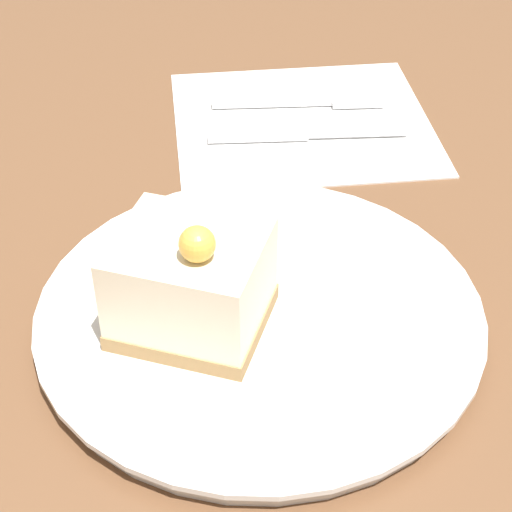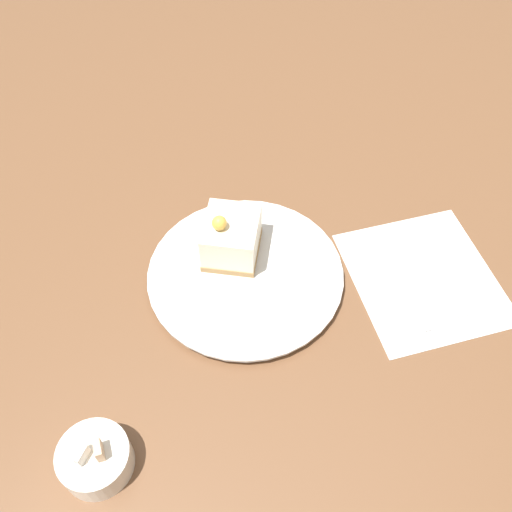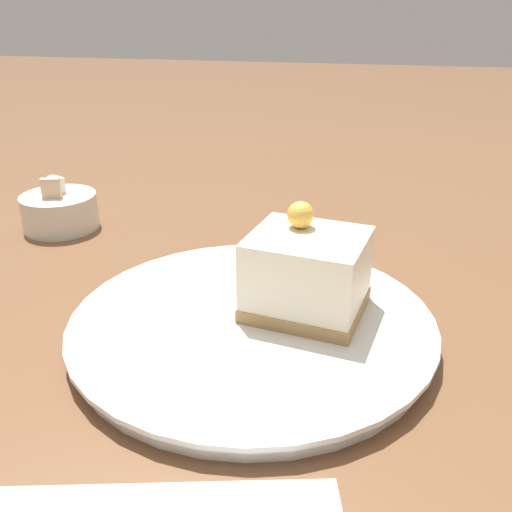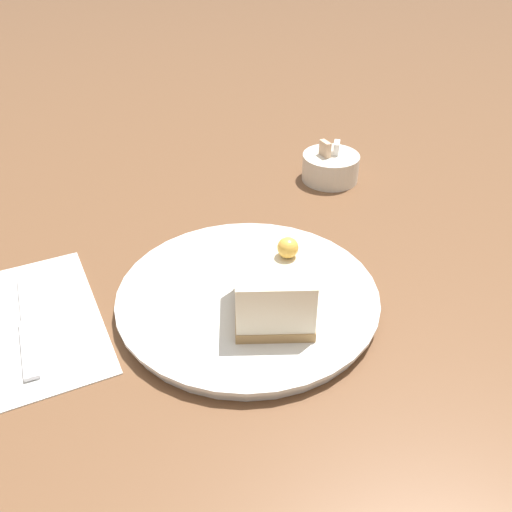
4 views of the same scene
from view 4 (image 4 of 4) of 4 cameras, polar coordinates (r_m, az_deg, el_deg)
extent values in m
plane|color=brown|center=(0.63, -4.67, -3.58)|extent=(4.00, 4.00, 0.00)
cylinder|color=silver|center=(0.61, -0.82, -4.26)|extent=(0.27, 0.27, 0.02)
cylinder|color=silver|center=(0.61, -0.82, -3.82)|extent=(0.28, 0.28, 0.00)
cube|color=#AD8451|center=(0.58, 1.74, -5.38)|extent=(0.09, 0.10, 0.01)
cube|color=#EFE5C6|center=(0.56, 1.79, -2.91)|extent=(0.09, 0.10, 0.05)
sphere|color=#EFB747|center=(0.54, 3.20, 0.84)|extent=(0.02, 0.02, 0.02)
cube|color=silver|center=(0.60, -21.76, -8.59)|extent=(0.03, 0.08, 0.00)
cube|color=silver|center=(0.67, -22.23, -3.87)|extent=(0.02, 0.08, 0.00)
cylinder|color=silver|center=(0.86, 7.45, 8.79)|extent=(0.08, 0.08, 0.04)
cube|color=#D8B28C|center=(0.84, 6.92, 10.54)|extent=(0.01, 0.02, 0.02)
cube|color=white|center=(0.85, 8.05, 10.61)|extent=(0.02, 0.02, 0.02)
camera|label=1|loc=(0.70, 36.09, 27.78)|focal=60.00mm
camera|label=2|loc=(0.98, -9.97, 51.25)|focal=40.00mm
camera|label=3|loc=(0.50, -45.25, 6.33)|focal=40.00mm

